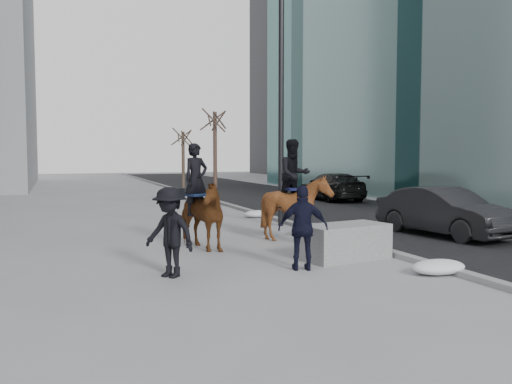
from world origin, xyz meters
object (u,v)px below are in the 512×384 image
object	(u,v)px
planter	(345,242)
mounted_right	(296,201)
car_near	(445,212)
mounted_left	(197,210)

from	to	relation	value
planter	mounted_right	bearing A→B (deg)	91.09
planter	car_near	distance (m)	4.93
car_near	mounted_left	xyz separation A→B (m)	(-7.31, 0.32, 0.28)
planter	mounted_right	distance (m)	2.70
car_near	mounted_left	world-z (taller)	mounted_left
planter	mounted_right	size ratio (longest dim) A/B	0.71
planter	car_near	bearing A→B (deg)	24.76
car_near	mounted_right	distance (m)	4.57
car_near	mounted_right	bearing A→B (deg)	165.26
mounted_left	mounted_right	xyz separation A→B (m)	(2.79, 0.23, 0.13)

